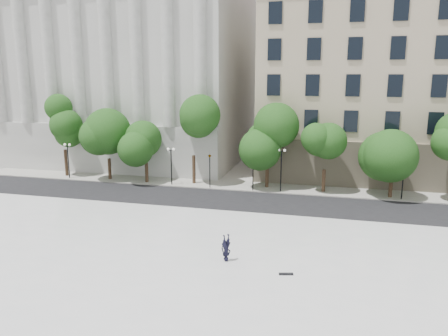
# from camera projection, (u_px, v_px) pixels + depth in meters

# --- Properties ---
(ground) EXTENTS (160.00, 160.00, 0.00)m
(ground) POSITION_uv_depth(u_px,v_px,m) (136.00, 290.00, 24.37)
(ground) COLOR #A7A49E
(ground) RESTS_ON ground
(plaza) EXTENTS (44.00, 22.00, 0.45)m
(plaza) POSITION_uv_depth(u_px,v_px,m) (157.00, 264.00, 27.17)
(plaza) COLOR white
(plaza) RESTS_ON ground
(street) EXTENTS (60.00, 8.00, 0.02)m
(street) POSITION_uv_depth(u_px,v_px,m) (218.00, 201.00, 41.45)
(street) COLOR black
(street) RESTS_ON ground
(far_sidewalk) EXTENTS (60.00, 4.00, 0.12)m
(far_sidewalk) POSITION_uv_depth(u_px,v_px,m) (232.00, 185.00, 47.13)
(far_sidewalk) COLOR #B3AFA5
(far_sidewalk) RESTS_ON ground
(building_west) EXTENTS (31.50, 27.65, 25.60)m
(building_west) POSITION_uv_depth(u_px,v_px,m) (139.00, 67.00, 62.28)
(building_west) COLOR silver
(building_west) RESTS_ON ground
(building_east) EXTENTS (36.00, 26.15, 23.00)m
(building_east) POSITION_uv_depth(u_px,v_px,m) (416.00, 80.00, 54.21)
(building_east) COLOR tan
(building_east) RESTS_ON ground
(traffic_light_west) EXTENTS (0.71, 1.58, 4.12)m
(traffic_light_west) POSITION_uv_depth(u_px,v_px,m) (210.00, 155.00, 45.24)
(traffic_light_west) COLOR black
(traffic_light_west) RESTS_ON ground
(traffic_light_east) EXTENTS (0.51, 1.57, 4.12)m
(traffic_light_east) POSITION_uv_depth(u_px,v_px,m) (253.00, 157.00, 44.16)
(traffic_light_east) COLOR black
(traffic_light_east) RESTS_ON ground
(person_lying) EXTENTS (1.59, 1.72, 0.47)m
(person_lying) POSITION_uv_depth(u_px,v_px,m) (226.00, 257.00, 27.05)
(person_lying) COLOR black
(person_lying) RESTS_ON plaza
(skateboard) EXTENTS (0.85, 0.40, 0.08)m
(skateboard) POSITION_uv_depth(u_px,v_px,m) (286.00, 274.00, 25.22)
(skateboard) COLOR black
(skateboard) RESTS_ON plaza
(street_trees) EXTENTS (45.56, 5.15, 7.97)m
(street_trees) POSITION_uv_depth(u_px,v_px,m) (241.00, 141.00, 45.32)
(street_trees) COLOR #382619
(street_trees) RESTS_ON ground
(lamp_posts) EXTENTS (36.76, 0.28, 4.51)m
(lamp_posts) POSITION_uv_depth(u_px,v_px,m) (225.00, 161.00, 45.29)
(lamp_posts) COLOR black
(lamp_posts) RESTS_ON ground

